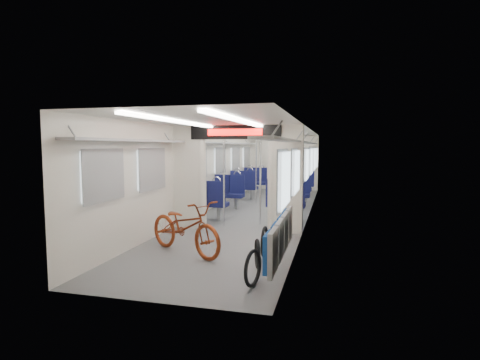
{
  "coord_description": "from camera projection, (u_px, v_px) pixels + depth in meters",
  "views": [
    {
      "loc": [
        2.06,
        -9.91,
        1.85
      ],
      "look_at": [
        -0.07,
        -1.36,
        1.05
      ],
      "focal_mm": 28.0,
      "sensor_mm": 36.0,
      "label": 1
    }
  ],
  "objects": [
    {
      "name": "seat_bay_far_left",
      "position": [
        250.0,
        181.0,
        13.89
      ],
      "size": [
        0.92,
        2.13,
        1.12
      ],
      "color": "#0D103C",
      "rests_on": "ground"
    },
    {
      "name": "stanchion_near_left",
      "position": [
        224.0,
        177.0,
        8.62
      ],
      "size": [
        0.04,
        0.04,
        2.3
      ],
      "primitive_type": "cylinder",
      "color": "silver",
      "rests_on": "ground"
    },
    {
      "name": "stanchion_far_right",
      "position": [
        278.0,
        168.0,
        11.85
      ],
      "size": [
        0.04,
        0.04,
        2.3
      ],
      "primitive_type": "cylinder",
      "color": "silver",
      "rests_on": "ground"
    },
    {
      "name": "bike_hoop_b",
      "position": [
        257.0,
        255.0,
        5.65
      ],
      "size": [
        0.19,
        0.45,
        0.46
      ],
      "primitive_type": "torus",
      "rotation": [
        1.57,
        0.0,
        1.88
      ],
      "color": "black",
      "rests_on": "ground"
    },
    {
      "name": "carriage",
      "position": [
        253.0,
        160.0,
        9.85
      ],
      "size": [
        12.0,
        12.02,
        2.31
      ],
      "color": "#515456",
      "rests_on": "ground"
    },
    {
      "name": "bike_hoop_a",
      "position": [
        253.0,
        270.0,
        4.92
      ],
      "size": [
        0.15,
        0.51,
        0.51
      ],
      "primitive_type": "torus",
      "rotation": [
        1.57,
        0.0,
        1.36
      ],
      "color": "black",
      "rests_on": "ground"
    },
    {
      "name": "seat_bay_far_right",
      "position": [
        300.0,
        184.0,
        13.34
      ],
      "size": [
        0.88,
        1.91,
        1.05
      ],
      "color": "#0D103C",
      "rests_on": "ground"
    },
    {
      "name": "seat_bay_near_left",
      "position": [
        220.0,
        194.0,
        10.21
      ],
      "size": [
        0.92,
        2.13,
        1.12
      ],
      "color": "#0D103C",
      "rests_on": "ground"
    },
    {
      "name": "flip_bench",
      "position": [
        280.0,
        236.0,
        5.31
      ],
      "size": [
        0.12,
        2.13,
        0.54
      ],
      "color": "gray",
      "rests_on": "carriage"
    },
    {
      "name": "stanchion_near_right",
      "position": [
        260.0,
        176.0,
        8.78
      ],
      "size": [
        0.05,
        0.05,
        2.3
      ],
      "primitive_type": "cylinder",
      "color": "silver",
      "rests_on": "ground"
    },
    {
      "name": "bike_hoop_c",
      "position": [
        265.0,
        243.0,
        6.23
      ],
      "size": [
        0.05,
        0.53,
        0.53
      ],
      "primitive_type": "torus",
      "rotation": [
        1.57,
        0.0,
        1.57
      ],
      "color": "black",
      "rests_on": "ground"
    },
    {
      "name": "stanchion_far_left",
      "position": [
        256.0,
        168.0,
        12.0
      ],
      "size": [
        0.04,
        0.04,
        2.3
      ],
      "primitive_type": "cylinder",
      "color": "silver",
      "rests_on": "ground"
    },
    {
      "name": "seat_bay_near_right",
      "position": [
        290.0,
        193.0,
        10.21
      ],
      "size": [
        0.95,
        2.28,
        1.16
      ],
      "color": "#0D103C",
      "rests_on": "ground"
    },
    {
      "name": "bicycle",
      "position": [
        185.0,
        227.0,
        6.43
      ],
      "size": [
        1.87,
        1.42,
        0.94
      ],
      "primitive_type": "imported",
      "rotation": [
        0.0,
        0.0,
        1.06
      ],
      "color": "maroon",
      "rests_on": "ground"
    }
  ]
}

